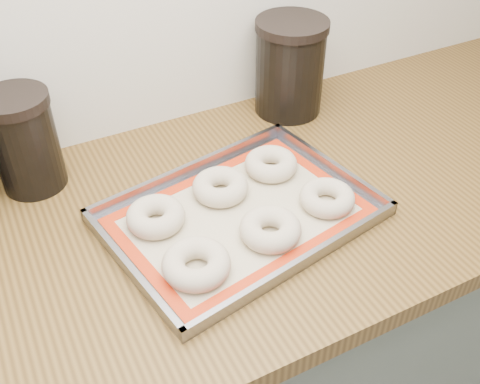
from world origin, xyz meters
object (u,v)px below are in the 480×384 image
canister_mid (25,141)px  bagel_back_mid (220,187)px  canister_right (290,67)px  bagel_front_mid (270,229)px  bagel_back_right (271,164)px  bagel_front_left (196,264)px  baking_tray (240,215)px  bagel_front_right (327,198)px  bagel_back_left (156,216)px

canister_mid → bagel_back_mid: bearing=-33.7°
canister_right → bagel_back_mid: bearing=-142.1°
bagel_front_mid → bagel_back_right: 0.19m
bagel_back_right → canister_right: bearing=51.5°
bagel_front_left → bagel_back_right: 0.30m
bagel_front_mid → bagel_back_mid: same height
canister_mid → baking_tray: bearing=-41.5°
bagel_front_left → bagel_front_right: bagel_front_left is taller
baking_tray → bagel_back_left: (-0.14, 0.05, 0.02)m
bagel_back_mid → canister_right: canister_right is taller
bagel_front_right → bagel_back_mid: 0.20m
canister_mid → bagel_front_mid: bearing=-46.4°
bagel_back_left → bagel_front_right: bearing=-17.5°
bagel_front_left → canister_mid: (-0.18, 0.36, 0.07)m
baking_tray → bagel_back_right: bagel_back_right is taller
bagel_back_left → canister_mid: canister_mid is taller
canister_right → bagel_front_right: bearing=-109.1°
canister_mid → canister_right: (0.58, 0.01, 0.01)m
baking_tray → bagel_front_right: (0.15, -0.05, 0.01)m
bagel_back_left → bagel_back_right: (0.26, 0.04, -0.00)m
bagel_front_left → canister_right: size_ratio=0.52×
bagel_back_mid → canister_mid: bearing=146.3°
canister_mid → canister_right: 0.58m
bagel_back_mid → canister_right: 0.36m
bagel_front_right → bagel_back_left: size_ratio=0.98×
canister_mid → bagel_back_right: bearing=-23.3°
canister_right → bagel_back_left: bearing=-150.0°
bagel_front_right → bagel_back_left: bagel_back_left is taller
bagel_back_mid → bagel_front_right: bearing=-36.0°
bagel_back_left → bagel_front_left: bearing=-82.6°
bagel_front_right → canister_right: (0.11, 0.33, 0.09)m
baking_tray → bagel_back_mid: size_ratio=4.88×
bagel_back_left → bagel_front_mid: bearing=-36.4°
bagel_front_mid → canister_right: size_ratio=0.50×
bagel_front_left → canister_right: (0.39, 0.37, 0.08)m
baking_tray → bagel_front_mid: 0.08m
bagel_front_left → bagel_back_right: bagel_front_left is taller
bagel_front_left → bagel_front_mid: 0.15m
bagel_back_left → canister_mid: 0.29m
bagel_front_left → bagel_front_mid: bearing=6.4°
bagel_front_mid → bagel_front_right: 0.14m
baking_tray → bagel_back_right: 0.15m
bagel_front_mid → bagel_front_left: bearing=-173.6°
canister_right → canister_mid: bearing=-178.6°
bagel_front_right → bagel_front_left: bearing=-171.3°
baking_tray → canister_right: size_ratio=2.41×
bagel_back_right → bagel_front_left: bearing=-143.2°
bagel_back_right → canister_right: size_ratio=0.49×
bagel_front_right → canister_right: size_ratio=0.48×
baking_tray → bagel_front_left: size_ratio=4.60×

